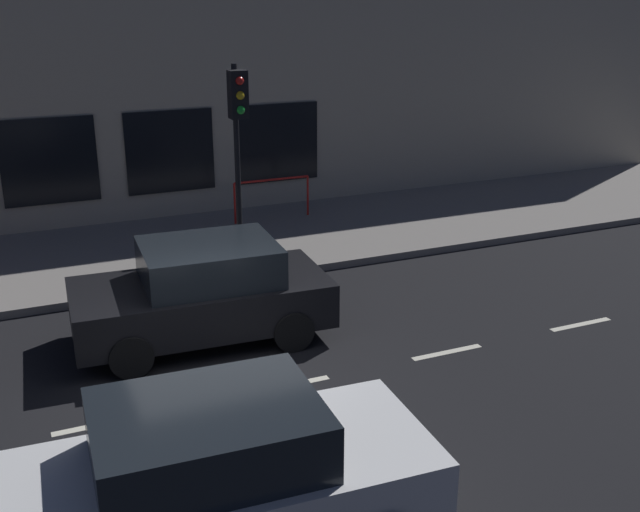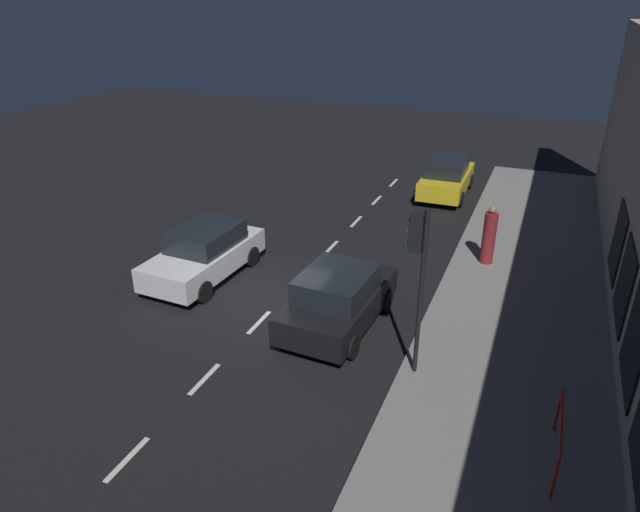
# 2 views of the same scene
# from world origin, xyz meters

# --- Properties ---
(ground_plane) EXTENTS (60.00, 60.00, 0.00)m
(ground_plane) POSITION_xyz_m (0.00, 0.00, 0.00)
(ground_plane) COLOR black
(sidewalk) EXTENTS (4.50, 32.00, 0.15)m
(sidewalk) POSITION_xyz_m (6.25, 0.00, 0.07)
(sidewalk) COLOR gray
(sidewalk) RESTS_ON ground
(lane_centre_line) EXTENTS (0.12, 27.20, 0.01)m
(lane_centre_line) POSITION_xyz_m (0.00, -1.00, 0.00)
(lane_centre_line) COLOR beige
(lane_centre_line) RESTS_ON ground
(traffic_light) EXTENTS (0.45, 0.32, 3.89)m
(traffic_light) POSITION_xyz_m (4.20, -1.68, 3.03)
(traffic_light) COLOR black
(traffic_light) RESTS_ON sidewalk
(parked_car_0) EXTENTS (1.85, 4.15, 1.58)m
(parked_car_0) POSITION_xyz_m (2.50, 11.16, 0.79)
(parked_car_0) COLOR gold
(parked_car_0) RESTS_ON ground
(parked_car_1) EXTENTS (2.05, 4.22, 1.58)m
(parked_car_1) POSITION_xyz_m (-2.74, 0.75, 0.79)
(parked_car_1) COLOR silver
(parked_car_1) RESTS_ON ground
(parked_car_2) EXTENTS (2.12, 4.03, 1.58)m
(parked_car_2) POSITION_xyz_m (1.96, -0.33, 0.79)
(parked_car_2) COLOR black
(parked_car_2) RESTS_ON ground
(pedestrian_0) EXTENTS (0.54, 0.54, 1.87)m
(pedestrian_0) POSITION_xyz_m (5.04, 4.72, 1.01)
(pedestrian_0) COLOR maroon
(pedestrian_0) RESTS_ON sidewalk
(red_railing) EXTENTS (0.05, 1.85, 0.97)m
(red_railing) POSITION_xyz_m (7.31, -3.39, 0.86)
(red_railing) COLOR red
(red_railing) RESTS_ON sidewalk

